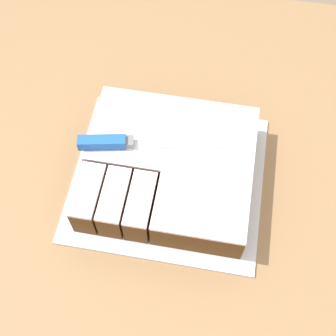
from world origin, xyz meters
TOP-DOWN VIEW (x-y plane):
  - ground_plane at (0.00, 0.00)m, footprint 8.00×8.00m
  - countertop at (0.00, 0.00)m, footprint 1.40×1.10m
  - cake_board at (-0.07, -0.02)m, footprint 0.38×0.35m
  - cake at (-0.07, -0.01)m, footprint 0.32×0.29m
  - knife at (-0.16, -0.01)m, footprint 0.29×0.08m

SIDE VIEW (x-z plane):
  - ground_plane at x=0.00m, z-range 0.00..0.00m
  - countertop at x=0.00m, z-range 0.00..0.96m
  - cake_board at x=-0.07m, z-range 0.96..0.96m
  - cake at x=-0.07m, z-range 0.96..1.04m
  - knife at x=-0.16m, z-range 1.04..1.06m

